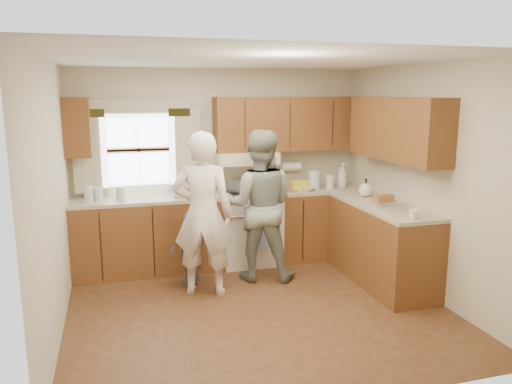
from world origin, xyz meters
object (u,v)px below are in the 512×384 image
object	(u,v)px
woman_left	(203,214)
child	(191,249)
woman_right	(259,205)
stove	(249,228)

from	to	relation	value
woman_left	child	distance (m)	0.57
woman_right	child	distance (m)	0.94
stove	child	world-z (taller)	stove
child	woman_left	bearing A→B (deg)	90.79
child	woman_right	bearing A→B (deg)	161.70
woman_left	woman_right	world-z (taller)	woman_left
woman_right	child	xyz separation A→B (m)	(-0.82, 0.00, -0.46)
stove	child	size ratio (longest dim) A/B	1.24
stove	woman_left	xyz separation A→B (m)	(-0.75, -0.88, 0.44)
stove	child	xyz separation A→B (m)	(-0.86, -0.59, -0.03)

